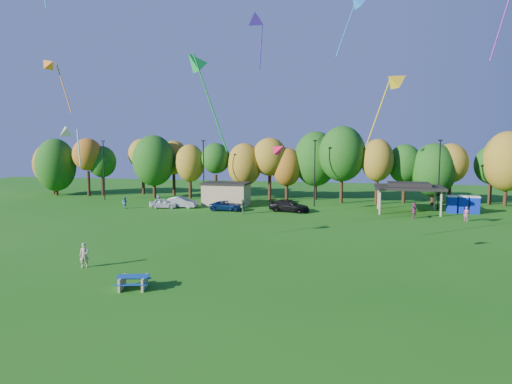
% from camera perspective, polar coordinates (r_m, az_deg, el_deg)
% --- Properties ---
extents(ground, '(160.00, 160.00, 0.00)m').
position_cam_1_polar(ground, '(25.30, -6.59, -13.76)').
color(ground, '#19600F').
rests_on(ground, ground).
extents(tree_line, '(93.57, 10.55, 11.15)m').
position_cam_1_polar(tree_line, '(68.59, 5.28, 3.80)').
color(tree_line, black).
rests_on(tree_line, ground).
extents(lamp_posts, '(64.50, 0.25, 9.09)m').
position_cam_1_polar(lamp_posts, '(62.82, 7.35, 2.65)').
color(lamp_posts, black).
rests_on(lamp_posts, ground).
extents(utility_building, '(6.30, 4.30, 3.25)m').
position_cam_1_polar(utility_building, '(63.43, -3.73, -0.24)').
color(utility_building, tan).
rests_on(utility_building, ground).
extents(pavilion, '(8.20, 6.20, 3.77)m').
position_cam_1_polar(pavilion, '(59.96, 18.53, 0.62)').
color(pavilion, tan).
rests_on(pavilion, ground).
extents(porta_potties, '(3.75, 1.47, 2.18)m').
position_cam_1_polar(porta_potties, '(62.05, 24.43, -1.41)').
color(porta_potties, '#0D26B3').
rests_on(porta_potties, ground).
extents(picnic_table, '(2.18, 1.96, 0.80)m').
position_cam_1_polar(picnic_table, '(28.42, -15.10, -10.72)').
color(picnic_table, tan).
rests_on(picnic_table, ground).
extents(kite_flyer, '(0.74, 0.63, 1.73)m').
position_cam_1_polar(kite_flyer, '(34.04, -20.67, -7.42)').
color(kite_flyer, tan).
rests_on(kite_flyer, ground).
extents(car_a, '(3.98, 2.21, 1.28)m').
position_cam_1_polar(car_a, '(62.18, -11.47, -1.40)').
color(car_a, silver).
rests_on(car_a, ground).
extents(car_b, '(4.46, 1.63, 1.46)m').
position_cam_1_polar(car_b, '(62.17, -9.34, -1.28)').
color(car_b, '#9B9BA0').
rests_on(car_b, ground).
extents(car_c, '(4.56, 2.15, 1.26)m').
position_cam_1_polar(car_c, '(58.82, -3.58, -1.72)').
color(car_c, '#0D2551').
rests_on(car_c, ground).
extents(car_d, '(5.55, 3.26, 1.51)m').
position_cam_1_polar(car_d, '(57.86, 4.18, -1.73)').
color(car_d, black).
rests_on(car_d, ground).
extents(far_person_0, '(0.72, 1.14, 1.81)m').
position_cam_1_polar(far_person_0, '(55.90, -1.66, -1.84)').
color(far_person_0, '#517849').
rests_on(far_person_0, ground).
extents(far_person_1, '(0.82, 1.74, 1.81)m').
position_cam_1_polar(far_person_1, '(55.71, 19.15, -2.20)').
color(far_person_1, '#903C65').
rests_on(far_person_1, ground).
extents(far_person_2, '(0.71, 0.69, 1.65)m').
position_cam_1_polar(far_person_2, '(55.68, 24.79, -2.51)').
color(far_person_2, '#BE5984').
rests_on(far_person_2, ground).
extents(far_person_3, '(0.86, 0.73, 1.56)m').
position_cam_1_polar(far_person_3, '(63.06, -16.11, -1.29)').
color(far_person_3, '#5081B1').
rests_on(far_person_3, ground).
extents(far_person_4, '(1.16, 0.94, 1.57)m').
position_cam_1_polar(far_person_4, '(63.61, -12.06, -1.12)').
color(far_person_4, '#475A9C').
rests_on(far_person_4, ground).
extents(kite_2, '(1.84, 2.00, 3.48)m').
position_cam_1_polar(kite_2, '(37.52, -22.66, 7.13)').
color(kite_2, '#B5B5B5').
extents(kite_3, '(3.93, 3.36, 7.47)m').
position_cam_1_polar(kite_3, '(34.29, -7.71, 15.81)').
color(kite_3, green).
extents(kite_5, '(1.23, 1.10, 1.04)m').
position_cam_1_polar(kite_5, '(28.72, 2.93, 5.39)').
color(kite_5, '#DB0C42').
extents(kite_7, '(3.94, 2.49, 6.64)m').
position_cam_1_polar(kite_7, '(52.42, 13.04, 22.21)').
color(kite_7, '#288CFF').
extents(kite_8, '(1.44, 2.84, 4.59)m').
position_cam_1_polar(kite_8, '(37.22, 0.10, 20.84)').
color(kite_8, '#341A90').
extents(kite_14, '(3.28, 1.54, 5.43)m').
position_cam_1_polar(kite_14, '(47.97, -24.65, 14.33)').
color(kite_14, orange).
extents(kite_15, '(3.21, 2.06, 5.47)m').
position_cam_1_polar(kite_15, '(33.33, 17.42, 13.12)').
color(kite_15, yellow).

